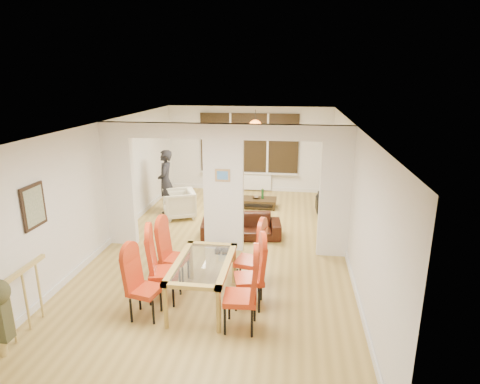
% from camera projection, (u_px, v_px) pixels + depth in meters
% --- Properties ---
extents(floor, '(5.00, 9.00, 0.01)m').
position_uv_depth(floor, '(224.00, 248.00, 8.42)').
color(floor, '#AC8E45').
rests_on(floor, ground).
extents(room_walls, '(5.00, 9.00, 2.60)m').
position_uv_depth(room_walls, '(224.00, 189.00, 8.06)').
color(room_walls, silver).
rests_on(room_walls, floor).
extents(divider_wall, '(5.00, 0.18, 2.60)m').
position_uv_depth(divider_wall, '(224.00, 189.00, 8.06)').
color(divider_wall, white).
rests_on(divider_wall, floor).
extents(bay_window_blinds, '(3.00, 0.08, 1.80)m').
position_uv_depth(bay_window_blinds, '(249.00, 143.00, 12.22)').
color(bay_window_blinds, black).
rests_on(bay_window_blinds, room_walls).
extents(radiator, '(1.40, 0.08, 0.50)m').
position_uv_depth(radiator, '(249.00, 181.00, 12.52)').
color(radiator, white).
rests_on(radiator, floor).
extents(pendant_light, '(0.36, 0.36, 0.36)m').
position_uv_depth(pendant_light, '(255.00, 126.00, 10.92)').
color(pendant_light, orange).
rests_on(pendant_light, room_walls).
extents(stair_newel, '(0.40, 1.20, 1.10)m').
position_uv_depth(stair_newel, '(23.00, 297.00, 5.52)').
color(stair_newel, tan).
rests_on(stair_newel, floor).
extents(wall_poster, '(0.04, 0.52, 0.67)m').
position_uv_depth(wall_poster, '(34.00, 206.00, 6.02)').
color(wall_poster, gray).
rests_on(wall_poster, room_walls).
extents(pillar_photo, '(0.30, 0.03, 0.25)m').
position_uv_depth(pillar_photo, '(223.00, 175.00, 7.88)').
color(pillar_photo, '#4C8CD8').
rests_on(pillar_photo, divider_wall).
extents(dining_table, '(0.86, 1.53, 0.72)m').
position_uv_depth(dining_table, '(203.00, 282.00, 6.30)').
color(dining_table, '#A7883D').
rests_on(dining_table, floor).
extents(dining_chair_la, '(0.50, 0.50, 1.05)m').
position_uv_depth(dining_chair_la, '(145.00, 285.00, 5.89)').
color(dining_chair_la, '#B02F12').
rests_on(dining_chair_la, floor).
extents(dining_chair_lb, '(0.54, 0.54, 1.14)m').
position_uv_depth(dining_chair_lb, '(164.00, 268.00, 6.33)').
color(dining_chair_lb, '#B02F12').
rests_on(dining_chair_lb, floor).
extents(dining_chair_lc, '(0.49, 0.49, 1.08)m').
position_uv_depth(dining_chair_lc, '(175.00, 254.00, 6.87)').
color(dining_chair_lc, '#B02F12').
rests_on(dining_chair_lc, floor).
extents(dining_chair_ra, '(0.49, 0.49, 1.15)m').
position_uv_depth(dining_chair_ra, '(240.00, 292.00, 5.61)').
color(dining_chair_ra, '#B02F12').
rests_on(dining_chair_ra, floor).
extents(dining_chair_rb, '(0.53, 0.53, 1.09)m').
position_uv_depth(dining_chair_rb, '(249.00, 274.00, 6.18)').
color(dining_chair_rb, '#B02F12').
rests_on(dining_chair_rb, floor).
extents(dining_chair_rc, '(0.52, 0.52, 1.10)m').
position_uv_depth(dining_chair_rc, '(249.00, 257.00, 6.75)').
color(dining_chair_rc, '#B02F12').
rests_on(dining_chair_rc, floor).
extents(sofa, '(1.83, 0.90, 0.51)m').
position_uv_depth(sofa, '(241.00, 226.00, 8.95)').
color(sofa, black).
rests_on(sofa, floor).
extents(armchair, '(1.00, 1.02, 0.71)m').
position_uv_depth(armchair, '(179.00, 204.00, 10.16)').
color(armchair, beige).
rests_on(armchair, floor).
extents(person, '(0.66, 0.48, 1.66)m').
position_uv_depth(person, '(166.00, 181.00, 10.44)').
color(person, black).
rests_on(person, floor).
extents(television, '(0.87, 0.15, 0.50)m').
position_uv_depth(television, '(316.00, 205.00, 10.44)').
color(television, black).
rests_on(television, floor).
extents(coffee_table, '(1.14, 0.61, 0.26)m').
position_uv_depth(coffee_table, '(256.00, 203.00, 10.97)').
color(coffee_table, '#302210').
rests_on(coffee_table, floor).
extents(bottle, '(0.07, 0.07, 0.28)m').
position_uv_depth(bottle, '(263.00, 194.00, 10.89)').
color(bottle, '#143F19').
rests_on(bottle, coffee_table).
extents(bowl, '(0.21, 0.21, 0.05)m').
position_uv_depth(bowl, '(256.00, 197.00, 10.94)').
color(bowl, '#302210').
rests_on(bowl, coffee_table).
extents(shoes, '(0.26, 0.28, 0.11)m').
position_uv_depth(shoes, '(222.00, 250.00, 8.19)').
color(shoes, black).
rests_on(shoes, floor).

